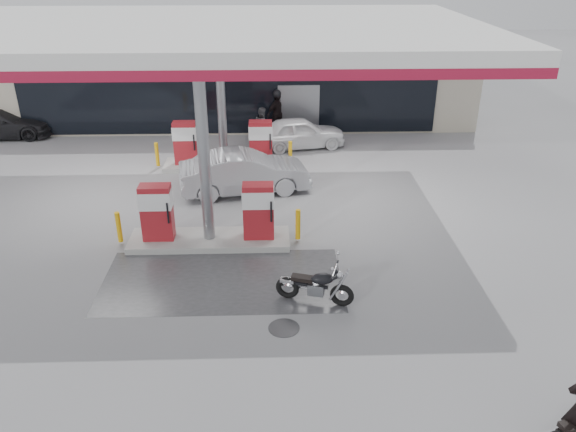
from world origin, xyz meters
name	(u,v)px	position (x,y,z in m)	size (l,w,h in m)	color
ground	(203,281)	(0.00, 0.00, 0.00)	(90.00, 90.00, 0.00)	gray
wet_patch	(223,280)	(0.50, 0.00, 0.00)	(6.00, 3.00, 0.00)	#4C4C4F
drain_cover	(284,328)	(2.00, -2.00, 0.00)	(0.70, 0.70, 0.01)	#38383A
store_building	(234,71)	(0.01, 15.94, 2.01)	(22.00, 8.22, 4.00)	#B3A896
canopy	(209,34)	(0.00, 5.00, 5.27)	(16.00, 10.02, 5.51)	silver
pump_island_near	(208,220)	(0.00, 2.00, 0.71)	(5.14, 1.30, 1.78)	#9E9E99
pump_island_far	(224,149)	(0.00, 8.00, 0.71)	(5.14, 1.30, 1.78)	#9E9E99
parked_motorcycle	(316,286)	(2.78, -1.01, 0.43)	(1.84, 0.89, 0.97)	black
sedan_white	(300,133)	(2.97, 10.20, 0.63)	(1.49, 3.71, 1.27)	white
attendant	(262,125)	(1.43, 10.80, 0.78)	(0.75, 0.59, 1.55)	#505055
hatchback_silver	(245,172)	(0.88, 5.60, 0.71)	(1.51, 4.34, 1.43)	#95979C
parked_car_left	(0,123)	(-10.00, 12.00, 0.64)	(1.80, 4.44, 1.29)	black
parked_car_right	(423,108)	(9.06, 14.00, 0.60)	(1.98, 4.29, 1.19)	#181B51
biker_walking	(277,115)	(2.07, 11.80, 0.96)	(1.12, 0.47, 1.92)	black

